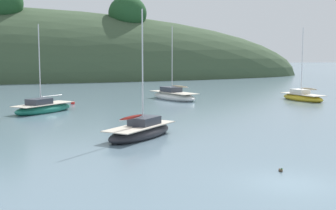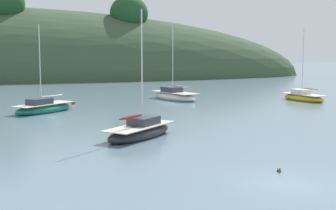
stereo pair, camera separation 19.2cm
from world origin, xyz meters
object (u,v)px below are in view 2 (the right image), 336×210
Objects in this scene: sailboat_black_sloop at (303,97)px; duck_lead at (279,170)px; sailboat_red_portside at (140,131)px; mooring_buoy_outer at (73,103)px; sailboat_teal_outer at (174,96)px; sailboat_yellow_far at (44,108)px.

duck_lead is at bearing -123.09° from sailboat_black_sloop.
mooring_buoy_outer is (-3.15, 21.16, -0.28)m from sailboat_red_portside.
duck_lead is at bearing -65.85° from sailboat_red_portside.
duck_lead is (-18.54, -28.45, -0.34)m from sailboat_black_sloop.
sailboat_black_sloop is 0.97× the size of sailboat_teal_outer.
sailboat_black_sloop is 29.66m from sailboat_yellow_far.
sailboat_yellow_far is 27.57m from duck_lead.
sailboat_teal_outer is at bearing 68.94° from sailboat_red_portside.
sailboat_red_portside is at bearing 114.15° from duck_lead.
sailboat_red_portside is 21.39m from mooring_buoy_outer.
sailboat_black_sloop is at bearing 37.84° from sailboat_red_portside.
mooring_buoy_outer is at bearing 63.50° from sailboat_yellow_far.
sailboat_yellow_far is at bearing -151.98° from sailboat_teal_outer.
sailboat_red_portside is 16.18× the size of mooring_buoy_outer.
sailboat_black_sloop is 33.96m from duck_lead.
sailboat_black_sloop is at bearing -18.76° from sailboat_teal_outer.
sailboat_red_portside is (6.29, -14.87, -0.00)m from sailboat_yellow_far.
sailboat_teal_outer reaches higher than duck_lead.
sailboat_teal_outer is at bearing 82.90° from duck_lead.
sailboat_yellow_far is 16.15m from sailboat_red_portside.
mooring_buoy_outer is at bearing 173.23° from sailboat_black_sloop.
duck_lead is at bearing -76.08° from mooring_buoy_outer.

